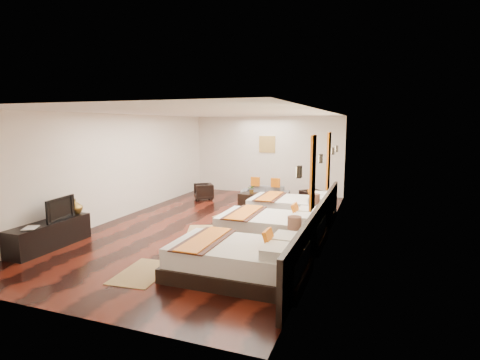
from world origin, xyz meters
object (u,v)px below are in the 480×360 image
at_px(bed_mid, 272,228).
at_px(tv_console, 50,235).
at_px(armchair_right, 312,199).
at_px(nightstand_b, 314,219).
at_px(figurine, 75,206).
at_px(bed_near, 239,260).
at_px(nightstand_a, 294,249).
at_px(table_plant, 252,189).
at_px(coffee_table, 256,200).
at_px(book, 24,228).
at_px(bed_far, 292,208).
at_px(tv, 57,209).
at_px(sofa, 265,193).
at_px(armchair_left, 204,192).

height_order(bed_mid, tv_console, bed_mid).
relative_size(bed_mid, armchair_right, 3.75).
distance_m(nightstand_b, figurine, 5.45).
xyz_separation_m(bed_near, figurine, (-4.20, 0.79, 0.42)).
xyz_separation_m(nightstand_a, table_plant, (-2.27, 4.42, 0.21)).
bearing_deg(coffee_table, table_plant, 166.34).
height_order(book, coffee_table, book).
bearing_deg(figurine, book, -90.00).
bearing_deg(bed_far, tv, -137.10).
bearing_deg(table_plant, bed_near, -73.80).
height_order(bed_mid, nightstand_a, nightstand_a).
height_order(bed_far, tv, tv).
relative_size(bed_near, coffee_table, 2.29).
height_order(tv, figurine, tv).
relative_size(bed_mid, sofa, 1.45).
xyz_separation_m(nightstand_a, coffee_table, (-2.13, 4.39, -0.12)).
bearing_deg(table_plant, book, -115.03).
height_order(sofa, armchair_right, armchair_right).
xyz_separation_m(bed_far, armchair_right, (0.30, 1.47, -0.02)).
relative_size(nightstand_b, table_plant, 3.53).
distance_m(bed_far, tv_console, 5.83).
xyz_separation_m(figurine, armchair_left, (0.84, 4.83, -0.45)).
height_order(coffee_table, table_plant, table_plant).
xyz_separation_m(book, table_plant, (2.68, 5.74, -0.03)).
xyz_separation_m(bed_mid, book, (-4.20, -2.57, 0.26)).
relative_size(sofa, coffee_table, 1.59).
bearing_deg(book, tv_console, 90.00).
xyz_separation_m(sofa, armchair_right, (1.68, -0.66, 0.05)).
xyz_separation_m(armchair_left, armchair_right, (3.66, -0.03, 0.01)).
distance_m(book, sofa, 7.33).
xyz_separation_m(tv, sofa, (2.77, 5.99, -0.56)).
height_order(bed_far, armchair_right, bed_far).
bearing_deg(armchair_right, armchair_left, 133.93).
bearing_deg(tv_console, sofa, 65.51).
relative_size(bed_far, nightstand_b, 2.45).
height_order(bed_near, sofa, bed_near).
bearing_deg(nightstand_a, bed_mid, 120.68).
distance_m(armchair_right, table_plant, 1.87).
height_order(sofa, armchair_left, armchair_left).
bearing_deg(nightstand_b, tv, -150.36).
relative_size(bed_near, sofa, 1.44).
bearing_deg(tv, bed_near, -100.93).
distance_m(armchair_left, coffee_table, 2.03).
xyz_separation_m(bed_far, figurine, (-4.20, -3.32, 0.43)).
bearing_deg(tv, figurine, -2.01).
relative_size(tv, armchair_right, 1.35).
xyz_separation_m(bed_mid, tv_console, (-4.20, -2.00, -0.03)).
distance_m(armchair_left, table_plant, 1.90).
height_order(nightstand_a, tv, tv).
height_order(bed_far, table_plant, bed_far).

